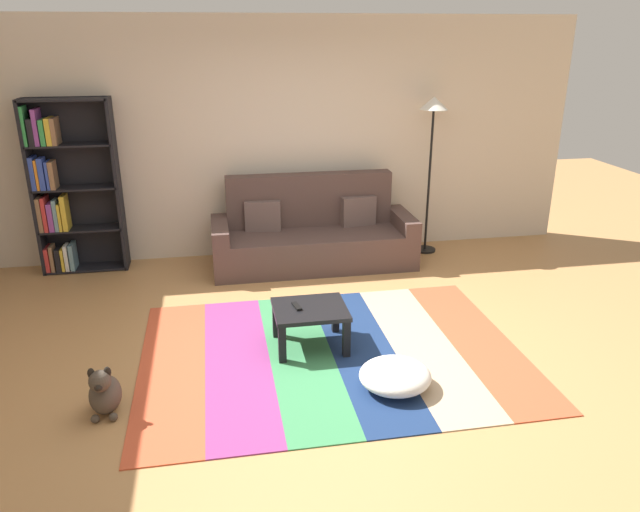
{
  "coord_description": "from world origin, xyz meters",
  "views": [
    {
      "loc": [
        -0.89,
        -4.34,
        2.52
      ],
      "look_at": [
        -0.0,
        0.53,
        0.65
      ],
      "focal_mm": 33.6,
      "sensor_mm": 36.0,
      "label": 1
    }
  ],
  "objects_px": {
    "pouf": "(395,376)",
    "couch": "(313,235)",
    "dog": "(104,393)",
    "tv_remote": "(297,306)",
    "coffee_table": "(310,315)",
    "standing_lamp": "(433,124)",
    "bookshelf": "(65,189)"
  },
  "relations": [
    {
      "from": "bookshelf",
      "to": "tv_remote",
      "type": "xyz_separation_m",
      "value": [
        2.19,
        -2.19,
        -0.55
      ]
    },
    {
      "from": "dog",
      "to": "standing_lamp",
      "type": "bearing_deg",
      "value": 39.76
    },
    {
      "from": "pouf",
      "to": "dog",
      "type": "distance_m",
      "value": 2.08
    },
    {
      "from": "pouf",
      "to": "tv_remote",
      "type": "relative_size",
      "value": 3.6
    },
    {
      "from": "dog",
      "to": "standing_lamp",
      "type": "distance_m",
      "value": 4.54
    },
    {
      "from": "couch",
      "to": "tv_remote",
      "type": "relative_size",
      "value": 15.07
    },
    {
      "from": "tv_remote",
      "to": "couch",
      "type": "bearing_deg",
      "value": 65.8
    },
    {
      "from": "tv_remote",
      "to": "coffee_table",
      "type": "bearing_deg",
      "value": -21.95
    },
    {
      "from": "coffee_table",
      "to": "tv_remote",
      "type": "bearing_deg",
      "value": 168.74
    },
    {
      "from": "couch",
      "to": "coffee_table",
      "type": "distance_m",
      "value": 1.96
    },
    {
      "from": "bookshelf",
      "to": "pouf",
      "type": "height_order",
      "value": "bookshelf"
    },
    {
      "from": "couch",
      "to": "pouf",
      "type": "distance_m",
      "value": 2.69
    },
    {
      "from": "couch",
      "to": "pouf",
      "type": "relative_size",
      "value": 4.18
    },
    {
      "from": "bookshelf",
      "to": "tv_remote",
      "type": "bearing_deg",
      "value": -45.02
    },
    {
      "from": "couch",
      "to": "dog",
      "type": "distance_m",
      "value": 3.23
    },
    {
      "from": "couch",
      "to": "pouf",
      "type": "xyz_separation_m",
      "value": [
        0.17,
        -2.67,
        -0.23
      ]
    },
    {
      "from": "standing_lamp",
      "to": "dog",
      "type": "bearing_deg",
      "value": -140.24
    },
    {
      "from": "standing_lamp",
      "to": "tv_remote",
      "type": "distance_m",
      "value": 3.03
    },
    {
      "from": "couch",
      "to": "bookshelf",
      "type": "xyz_separation_m",
      "value": [
        -2.65,
        0.29,
        0.59
      ]
    },
    {
      "from": "couch",
      "to": "bookshelf",
      "type": "distance_m",
      "value": 2.73
    },
    {
      "from": "couch",
      "to": "bookshelf",
      "type": "relative_size",
      "value": 1.2
    },
    {
      "from": "pouf",
      "to": "couch",
      "type": "bearing_deg",
      "value": 93.6
    },
    {
      "from": "pouf",
      "to": "tv_remote",
      "type": "height_order",
      "value": "tv_remote"
    },
    {
      "from": "coffee_table",
      "to": "standing_lamp",
      "type": "xyz_separation_m",
      "value": [
        1.77,
        2.1,
        1.23
      ]
    },
    {
      "from": "bookshelf",
      "to": "standing_lamp",
      "type": "relative_size",
      "value": 1.03
    },
    {
      "from": "bookshelf",
      "to": "couch",
      "type": "bearing_deg",
      "value": -6.16
    },
    {
      "from": "dog",
      "to": "tv_remote",
      "type": "relative_size",
      "value": 2.65
    },
    {
      "from": "bookshelf",
      "to": "coffee_table",
      "type": "distance_m",
      "value": 3.25
    },
    {
      "from": "bookshelf",
      "to": "dog",
      "type": "xyz_separation_m",
      "value": [
        0.73,
        -2.88,
        -0.77
      ]
    },
    {
      "from": "couch",
      "to": "dog",
      "type": "relative_size",
      "value": 5.69
    },
    {
      "from": "dog",
      "to": "tv_remote",
      "type": "xyz_separation_m",
      "value": [
        1.46,
        0.69,
        0.22
      ]
    },
    {
      "from": "bookshelf",
      "to": "coffee_table",
      "type": "bearing_deg",
      "value": -43.91
    }
  ]
}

